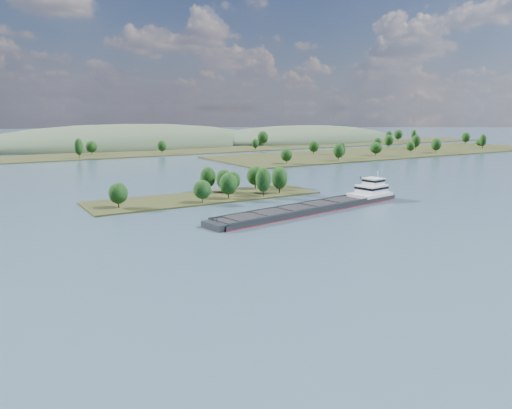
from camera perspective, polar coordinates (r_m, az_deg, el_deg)
ground at (r=163.03m, az=3.15°, el=-2.49°), size 1800.00×1800.00×0.00m
tree_island at (r=216.22m, az=-4.05°, el=1.87°), size 100.00×31.43×13.81m
right_bank at (r=447.40m, az=15.15°, el=5.86°), size 320.00×90.00×15.27m
back_shoreline at (r=424.89m, az=-17.14°, el=5.47°), size 900.00×60.00×16.32m
hill_east at (r=595.65m, az=5.28°, el=7.27°), size 260.00×140.00×36.00m
hill_west at (r=534.10m, az=-14.51°, el=6.55°), size 320.00×160.00×44.00m
cargo_barge at (r=192.29m, az=7.63°, el=-0.02°), size 92.38×26.40×12.42m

